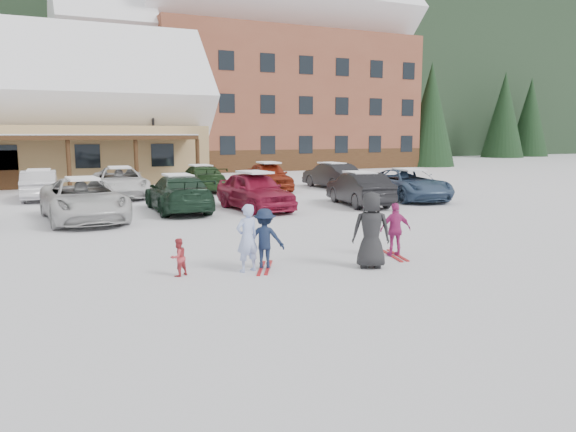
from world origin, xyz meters
name	(u,v)px	position (x,y,z in m)	size (l,w,h in m)	color
ground	(294,263)	(0.00, 0.00, 0.00)	(160.00, 160.00, 0.00)	white
forested_hillside	(57,31)	(0.00, 85.00, 19.00)	(300.00, 70.00, 38.00)	black
alpine_hotel	(256,74)	(14.27, 38.00, 8.63)	(31.48, 14.01, 21.48)	brown
lamp_post	(153,131)	(1.83, 24.65, 3.31)	(0.50, 0.25, 5.83)	black
conifer_1	(431,101)	(30.00, 32.00, 6.26)	(4.84, 4.84, 11.22)	black
conifer_3	(154,113)	(6.00, 44.00, 5.12)	(3.96, 3.96, 9.18)	black
conifer_4	(382,105)	(34.00, 46.00, 6.54)	(5.06, 5.06, 11.73)	black
adult_skier	(247,238)	(-1.32, -0.30, 0.77)	(0.56, 0.37, 1.54)	#A5B9F1
toddler_red	(178,257)	(-2.84, -0.04, 0.42)	(0.41, 0.32, 0.84)	#BA363E
child_navy	(265,239)	(-0.85, -0.19, 0.70)	(0.90, 0.52, 1.40)	#151F39
skis_child_navy	(265,268)	(-0.85, -0.19, 0.01)	(0.20, 1.40, 0.03)	#B0191D
child_magenta	(395,230)	(2.67, -0.37, 0.69)	(0.80, 0.33, 1.37)	#B62D7A
skis_child_magenta	(395,255)	(2.67, -0.37, 0.01)	(0.20, 1.40, 0.03)	#B0191D
bystander_dark	(371,230)	(1.41, -1.17, 0.89)	(0.87, 0.57, 1.78)	black
parked_car_2	(84,200)	(-3.93, 9.20, 0.77)	(2.55, 5.53, 1.54)	silver
parked_car_3	(178,193)	(-0.26, 10.18, 0.74)	(2.07, 5.09, 1.48)	#193122
parked_car_4	(255,191)	(2.70, 9.34, 0.78)	(1.85, 4.59, 1.56)	maroon
parked_car_5	(359,189)	(7.38, 8.80, 0.72)	(1.53, 4.39, 1.45)	black
parked_car_6	(409,185)	(10.65, 9.64, 0.72)	(2.40, 5.21, 1.45)	#3C5474
parked_car_9	(40,185)	(-5.19, 16.96, 0.71)	(1.50, 4.32, 1.42)	silver
parked_car_10	(120,182)	(-1.59, 16.43, 0.74)	(2.47, 5.36, 1.49)	white
parked_car_11	(201,178)	(2.86, 17.66, 0.71)	(1.98, 4.88, 1.42)	#1F3B1B
parked_car_12	(269,176)	(6.45, 16.67, 0.77)	(1.82, 4.53, 1.54)	maroon
parked_car_13	(331,175)	(10.25, 16.35, 0.72)	(1.53, 4.38, 1.44)	black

